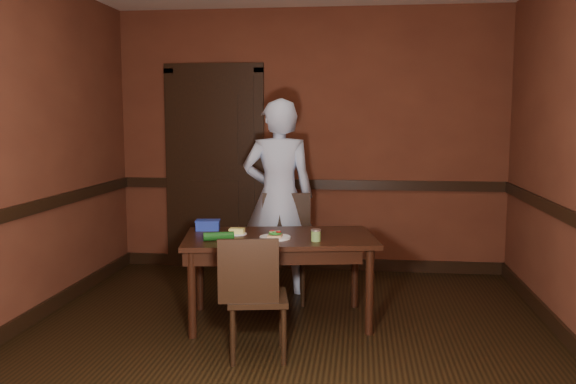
% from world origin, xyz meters
% --- Properties ---
extents(floor, '(4.00, 4.50, 0.01)m').
position_xyz_m(floor, '(0.00, 0.00, 0.00)').
color(floor, black).
rests_on(floor, ground).
extents(wall_back, '(4.00, 0.02, 2.70)m').
position_xyz_m(wall_back, '(0.00, 2.25, 1.35)').
color(wall_back, '#57291A').
rests_on(wall_back, ground).
extents(wall_front, '(4.00, 0.02, 2.70)m').
position_xyz_m(wall_front, '(0.00, -2.25, 1.35)').
color(wall_front, '#57291A').
rests_on(wall_front, ground).
extents(wall_left, '(0.02, 4.50, 2.70)m').
position_xyz_m(wall_left, '(-2.00, 0.00, 1.35)').
color(wall_left, '#57291A').
rests_on(wall_left, ground).
extents(dado_back, '(4.00, 0.03, 0.10)m').
position_xyz_m(dado_back, '(0.00, 2.23, 0.90)').
color(dado_back, black).
rests_on(dado_back, ground).
extents(dado_left, '(0.03, 4.50, 0.10)m').
position_xyz_m(dado_left, '(-1.99, 0.00, 0.90)').
color(dado_left, black).
rests_on(dado_left, ground).
extents(baseboard_back, '(4.00, 0.03, 0.12)m').
position_xyz_m(baseboard_back, '(0.00, 2.23, 0.06)').
color(baseboard_back, black).
rests_on(baseboard_back, ground).
extents(baseboard_left, '(0.03, 4.50, 0.12)m').
position_xyz_m(baseboard_left, '(-1.99, 0.00, 0.06)').
color(baseboard_left, black).
rests_on(baseboard_left, ground).
extents(door, '(1.05, 0.07, 2.20)m').
position_xyz_m(door, '(-1.00, 2.22, 1.09)').
color(door, black).
rests_on(door, ground).
extents(dining_table, '(1.58, 1.06, 0.68)m').
position_xyz_m(dining_table, '(-0.09, 0.55, 0.34)').
color(dining_table, black).
rests_on(dining_table, floor).
extents(chair_far, '(0.48, 0.48, 0.92)m').
position_xyz_m(chair_far, '(-0.15, 1.10, 0.46)').
color(chair_far, black).
rests_on(chair_far, floor).
extents(chair_near, '(0.45, 0.45, 0.83)m').
position_xyz_m(chair_near, '(-0.14, -0.16, 0.42)').
color(chair_near, black).
rests_on(chair_near, floor).
extents(person, '(0.69, 0.51, 1.76)m').
position_xyz_m(person, '(-0.21, 1.35, 0.88)').
color(person, silver).
rests_on(person, floor).
extents(sandwich_plate, '(0.24, 0.24, 0.06)m').
position_xyz_m(sandwich_plate, '(-0.11, 0.44, 0.70)').
color(sandwich_plate, white).
rests_on(sandwich_plate, dining_table).
extents(sauce_jar, '(0.08, 0.08, 0.09)m').
position_xyz_m(sauce_jar, '(0.20, 0.38, 0.73)').
color(sauce_jar, '#6C994B').
rests_on(sauce_jar, dining_table).
extents(cheese_saucer, '(0.15, 0.15, 0.05)m').
position_xyz_m(cheese_saucer, '(-0.43, 0.57, 0.70)').
color(cheese_saucer, white).
rests_on(cheese_saucer, dining_table).
extents(food_tub, '(0.21, 0.16, 0.08)m').
position_xyz_m(food_tub, '(-0.70, 0.72, 0.72)').
color(food_tub, '#233BB4').
rests_on(food_tub, dining_table).
extents(wrapped_veg, '(0.24, 0.14, 0.06)m').
position_xyz_m(wrapped_veg, '(-0.52, 0.32, 0.71)').
color(wrapped_veg, '#124914').
rests_on(wrapped_veg, dining_table).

